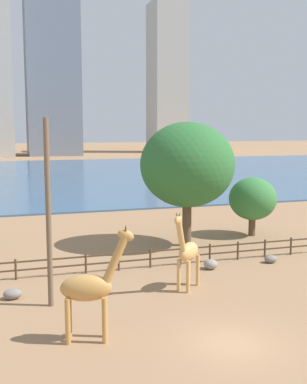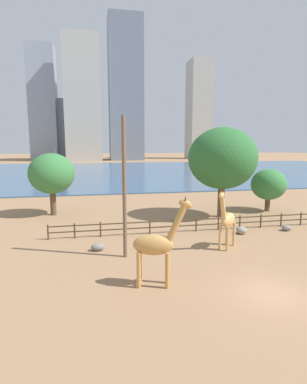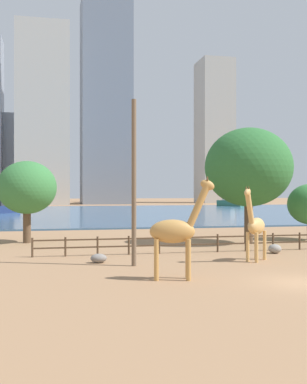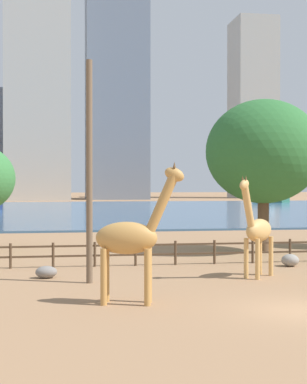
# 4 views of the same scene
# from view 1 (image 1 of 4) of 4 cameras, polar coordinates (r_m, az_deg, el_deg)

# --- Properties ---
(ground_plane) EXTENTS (400.00, 400.00, 0.00)m
(ground_plane) POSITION_cam_1_polar(r_m,az_deg,el_deg) (98.76, -12.08, 2.07)
(ground_plane) COLOR #9E7551
(harbor_water) EXTENTS (180.00, 86.00, 0.20)m
(harbor_water) POSITION_cam_1_polar(r_m,az_deg,el_deg) (95.77, -11.91, 1.97)
(harbor_water) COLOR #3D6084
(harbor_water) RESTS_ON ground
(giraffe_tall) EXTENTS (2.47, 2.46, 4.75)m
(giraffe_tall) POSITION_cam_1_polar(r_m,az_deg,el_deg) (27.93, 4.05, -7.11)
(giraffe_tall) COLOR tan
(giraffe_tall) RESTS_ON ground
(giraffe_companion) EXTENTS (3.36, 1.39, 5.16)m
(giraffe_companion) POSITION_cam_1_polar(r_m,az_deg,el_deg) (21.47, -7.49, -11.15)
(giraffe_companion) COLOR #C18C47
(giraffe_companion) RESTS_ON ground
(utility_pole) EXTENTS (0.28, 0.28, 9.81)m
(utility_pole) POSITION_cam_1_polar(r_m,az_deg,el_deg) (25.28, -12.35, -2.57)
(utility_pole) COLOR brown
(utility_pole) RESTS_ON ground
(boulder_near_fence) EXTENTS (0.93, 0.87, 0.65)m
(boulder_near_fence) POSITION_cam_1_polar(r_m,az_deg,el_deg) (32.42, 6.80, -8.50)
(boulder_near_fence) COLOR gray
(boulder_near_fence) RESTS_ON ground
(boulder_by_pole) EXTENTS (0.93, 0.71, 0.54)m
(boulder_by_pole) POSITION_cam_1_polar(r_m,az_deg,el_deg) (34.62, 13.73, -7.72)
(boulder_by_pole) COLOR gray
(boulder_by_pole) RESTS_ON ground
(boulder_small) EXTENTS (1.00, 0.75, 0.56)m
(boulder_small) POSITION_cam_1_polar(r_m,az_deg,el_deg) (27.95, -16.37, -11.52)
(boulder_small) COLOR gray
(boulder_small) RESTS_ON ground
(enclosure_fence) EXTENTS (26.12, 0.14, 1.30)m
(enclosure_fence) POSITION_cam_1_polar(r_m,az_deg,el_deg) (32.29, -1.17, -7.71)
(enclosure_fence) COLOR #4C3826
(enclosure_fence) RESTS_ON ground
(tree_left_large) EXTENTS (7.38, 7.38, 9.76)m
(tree_left_large) POSITION_cam_1_polar(r_m,az_deg,el_deg) (37.58, 4.04, 3.22)
(tree_left_large) COLOR brown
(tree_left_large) RESTS_ON ground
(tree_right_tall) EXTENTS (4.10, 4.10, 5.08)m
(tree_right_tall) POSITION_cam_1_polar(r_m,az_deg,el_deg) (42.27, 11.67, -0.81)
(tree_right_tall) COLOR brown
(tree_right_tall) RESTS_ON ground
(boat_ferry) EXTENTS (6.96, 8.56, 7.44)m
(boat_ferry) POSITION_cam_1_polar(r_m,az_deg,el_deg) (135.62, 3.37, 4.31)
(boat_ferry) COLOR #337259
(boat_ferry) RESTS_ON harbor_water
(skyline_block_central) EXTENTS (12.44, 14.13, 55.36)m
(skyline_block_central) POSITION_cam_1_polar(r_m,az_deg,el_deg) (186.10, 1.63, 13.31)
(skyline_block_central) COLOR #ADA89E
(skyline_block_central) RESTS_ON ground
(skyline_block_right) EXTENTS (17.31, 15.04, 71.83)m
(skyline_block_right) POSITION_cam_1_polar(r_m,az_deg,el_deg) (169.31, -11.98, 16.53)
(skyline_block_right) COLOR slate
(skyline_block_right) RESTS_ON ground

